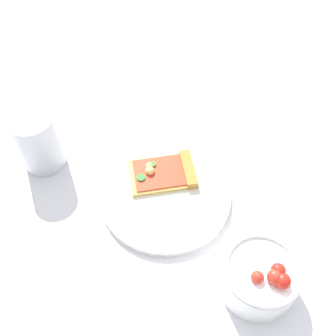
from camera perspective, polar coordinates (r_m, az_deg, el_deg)
ground_plane at (r=0.71m, az=2.13°, el=-3.39°), size 2.40×2.40×0.00m
plate at (r=0.70m, az=-0.35°, el=-4.03°), size 0.23×0.23×0.01m
pizza_slice_main at (r=0.71m, az=-0.25°, el=-0.66°), size 0.10×0.13×0.02m
salad_bowl at (r=0.61m, az=13.29°, el=-15.25°), size 0.12×0.12×0.08m
soda_glass at (r=0.74m, az=-18.39°, el=3.57°), size 0.08×0.08×0.12m
paper_napkin at (r=0.87m, az=6.95°, el=10.02°), size 0.17×0.17×0.00m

